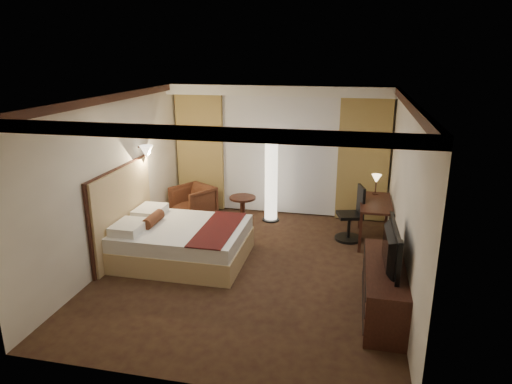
% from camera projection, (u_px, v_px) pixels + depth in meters
% --- Properties ---
extents(floor, '(4.50, 5.50, 0.01)m').
position_uv_depth(floor, '(251.00, 267.00, 7.33)').
color(floor, '#311913').
rests_on(floor, ground).
extents(ceiling, '(4.50, 5.50, 0.01)m').
position_uv_depth(ceiling, '(250.00, 97.00, 6.53)').
color(ceiling, white).
rests_on(ceiling, back_wall).
extents(back_wall, '(4.50, 0.02, 2.70)m').
position_uv_depth(back_wall, '(280.00, 150.00, 9.50)').
color(back_wall, beige).
rests_on(back_wall, floor).
extents(left_wall, '(0.02, 5.50, 2.70)m').
position_uv_depth(left_wall, '(115.00, 179.00, 7.39)').
color(left_wall, beige).
rests_on(left_wall, floor).
extents(right_wall, '(0.02, 5.50, 2.70)m').
position_uv_depth(right_wall, '(405.00, 197.00, 6.47)').
color(right_wall, beige).
rests_on(right_wall, floor).
extents(crown_molding, '(4.50, 5.50, 0.12)m').
position_uv_depth(crown_molding, '(250.00, 101.00, 6.55)').
color(crown_molding, black).
rests_on(crown_molding, ceiling).
extents(soffit, '(4.50, 0.50, 0.20)m').
position_uv_depth(soffit, '(279.00, 90.00, 8.90)').
color(soffit, white).
rests_on(soffit, ceiling).
extents(curtain_sheer, '(2.48, 0.04, 2.45)m').
position_uv_depth(curtain_sheer, '(279.00, 156.00, 9.45)').
color(curtain_sheer, silver).
rests_on(curtain_sheer, back_wall).
extents(curtain_left_drape, '(1.00, 0.14, 2.45)m').
position_uv_depth(curtain_left_drape, '(200.00, 153.00, 9.74)').
color(curtain_left_drape, '#A78D4C').
rests_on(curtain_left_drape, back_wall).
extents(curtain_right_drape, '(1.00, 0.14, 2.45)m').
position_uv_depth(curtain_right_drape, '(363.00, 160.00, 9.05)').
color(curtain_right_drape, '#A78D4C').
rests_on(curtain_right_drape, back_wall).
extents(wall_sconce, '(0.24, 0.24, 0.24)m').
position_uv_depth(wall_sconce, '(147.00, 152.00, 8.08)').
color(wall_sconce, white).
rests_on(wall_sconce, left_wall).
extents(bed, '(2.05, 1.60, 0.60)m').
position_uv_depth(bed, '(183.00, 242.00, 7.54)').
color(bed, white).
rests_on(bed, floor).
extents(headboard, '(0.12, 1.90, 1.50)m').
position_uv_depth(headboard, '(123.00, 212.00, 7.62)').
color(headboard, tan).
rests_on(headboard, floor).
extents(armchair, '(0.98, 0.97, 0.75)m').
position_uv_depth(armchair, '(193.00, 201.00, 9.40)').
color(armchair, '#452514').
rests_on(armchair, floor).
extents(side_table, '(0.52, 0.52, 0.58)m').
position_uv_depth(side_table, '(243.00, 211.00, 9.08)').
color(side_table, black).
rests_on(side_table, floor).
extents(floor_lamp, '(0.34, 0.34, 1.62)m').
position_uv_depth(floor_lamp, '(271.00, 182.00, 9.14)').
color(floor_lamp, white).
rests_on(floor_lamp, floor).
extents(desk, '(0.55, 1.24, 0.75)m').
position_uv_depth(desk, '(374.00, 221.00, 8.27)').
color(desk, black).
rests_on(desk, floor).
extents(desk_lamp, '(0.18, 0.18, 0.34)m').
position_uv_depth(desk_lamp, '(376.00, 185.00, 8.54)').
color(desk_lamp, '#FFD899').
rests_on(desk_lamp, desk).
extents(office_chair, '(0.61, 0.61, 1.03)m').
position_uv_depth(office_chair, '(350.00, 213.00, 8.27)').
color(office_chair, black).
rests_on(office_chair, floor).
extents(dresser, '(0.50, 1.74, 0.67)m').
position_uv_depth(dresser, '(383.00, 289.00, 5.99)').
color(dresser, black).
rests_on(dresser, floor).
extents(television, '(0.67, 1.12, 0.14)m').
position_uv_depth(television, '(385.00, 243.00, 5.80)').
color(television, black).
rests_on(television, dresser).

